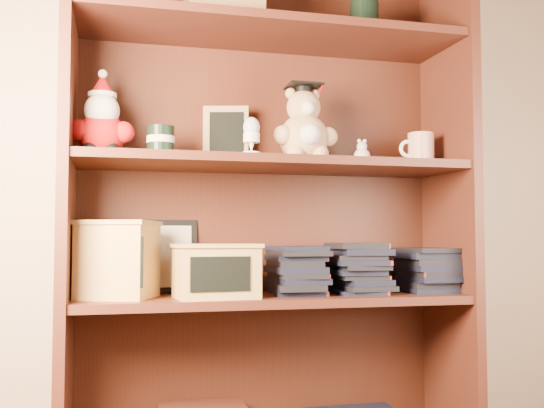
{
  "coord_description": "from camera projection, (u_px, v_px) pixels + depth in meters",
  "views": [
    {
      "loc": [
        -0.24,
        -0.53,
        0.71
      ],
      "look_at": [
        0.21,
        1.3,
        0.82
      ],
      "focal_mm": 42.0,
      "sensor_mm": 36.0,
      "label": 1
    }
  ],
  "objects": [
    {
      "name": "shelf_upper",
      "position": [
        272.0,
        165.0,
        1.9
      ],
      "size": [
        1.14,
        0.33,
        0.02
      ],
      "color": "#4B2015",
      "rests_on": "ground"
    },
    {
      "name": "shelf_lower",
      "position": [
        272.0,
        299.0,
        1.88
      ],
      "size": [
        1.14,
        0.33,
        0.02
      ],
      "color": "#4B2015",
      "rests_on": "ground"
    },
    {
      "name": "pink_figurine",
      "position": [
        362.0,
        154.0,
        1.97
      ],
      "size": [
        0.05,
        0.05,
        0.08
      ],
      "color": "beige",
      "rests_on": "shelf_upper"
    },
    {
      "name": "book_stack_left",
      "position": [
        295.0,
        270.0,
        1.9
      ],
      "size": [
        0.14,
        0.2,
        0.14
      ],
      "color": "black",
      "rests_on": "shelf_lower"
    },
    {
      "name": "treats_box",
      "position": [
        118.0,
        259.0,
        1.78
      ],
      "size": [
        0.25,
        0.25,
        0.22
      ],
      "color": "tan",
      "rests_on": "shelf_lower"
    },
    {
      "name": "certificate_frame",
      "position": [
        168.0,
        256.0,
        1.95
      ],
      "size": [
        0.18,
        0.05,
        0.23
      ],
      "color": "black",
      "rests_on": "shelf_lower"
    },
    {
      "name": "bookcase",
      "position": [
        267.0,
        218.0,
        1.94
      ],
      "size": [
        1.2,
        0.35,
        1.6
      ],
      "color": "#4B2015",
      "rests_on": "ground"
    },
    {
      "name": "book_stack_mid",
      "position": [
        358.0,
        267.0,
        1.95
      ],
      "size": [
        0.14,
        0.2,
        0.16
      ],
      "color": "black",
      "rests_on": "shelf_lower"
    },
    {
      "name": "grad_teddy_bear",
      "position": [
        304.0,
        131.0,
        1.92
      ],
      "size": [
        0.2,
        0.17,
        0.24
      ],
      "color": "tan",
      "rests_on": "shelf_upper"
    },
    {
      "name": "chalkboard_plaque",
      "position": [
        226.0,
        136.0,
        1.99
      ],
      "size": [
        0.14,
        0.09,
        0.18
      ],
      "color": "#9E7547",
      "rests_on": "shelf_upper"
    },
    {
      "name": "santa_plush",
      "position": [
        102.0,
        123.0,
        1.78
      ],
      "size": [
        0.18,
        0.13,
        0.25
      ],
      "color": "#A50F0F",
      "rests_on": "shelf_upper"
    },
    {
      "name": "egg_cup",
      "position": [
        251.0,
        135.0,
        1.81
      ],
      "size": [
        0.05,
        0.05,
        0.11
      ],
      "color": "white",
      "rests_on": "shelf_upper"
    },
    {
      "name": "book_stack_right",
      "position": [
        426.0,
        271.0,
        2.0
      ],
      "size": [
        0.14,
        0.2,
        0.13
      ],
      "color": "black",
      "rests_on": "shelf_lower"
    },
    {
      "name": "teachers_tin",
      "position": [
        161.0,
        142.0,
        1.83
      ],
      "size": [
        0.08,
        0.08,
        0.09
      ],
      "color": "black",
      "rests_on": "shelf_upper"
    },
    {
      "name": "pencils_box",
      "position": [
        216.0,
        270.0,
        1.78
      ],
      "size": [
        0.25,
        0.19,
        0.15
      ],
      "color": "tan",
      "rests_on": "shelf_lower"
    },
    {
      "name": "teacher_mug",
      "position": [
        420.0,
        149.0,
        2.02
      ],
      "size": [
        0.12,
        0.08,
        0.1
      ],
      "color": "silver",
      "rests_on": "shelf_upper"
    }
  ]
}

